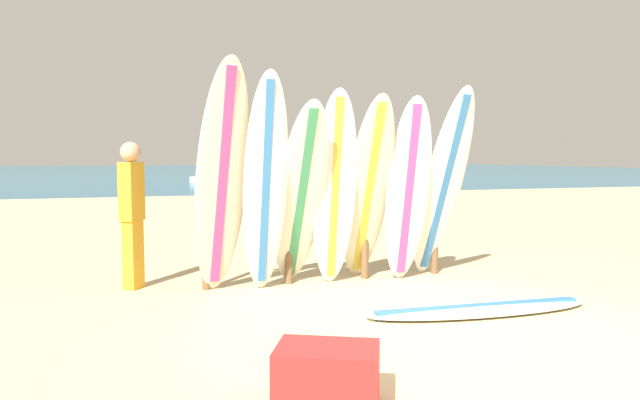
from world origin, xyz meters
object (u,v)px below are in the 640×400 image
surfboard_rack (328,219)px  beachgoer_standing (132,208)px  surfboard_leaning_left (266,185)px  cooler_box (327,377)px  surfboard_leaning_far_left (222,179)px  surfboard_leaning_center_right (368,191)px  small_boat_offshore (204,179)px  surfboard_leaning_right (408,191)px  surfboard_leaning_center (335,190)px  surfboard_leaning_far_right (443,185)px  surfboard_leaning_center_left (301,197)px  surfboard_lying_on_sand (479,309)px

surfboard_rack → beachgoer_standing: 2.21m
surfboard_leaning_left → cooler_box: (-0.22, -2.75, -0.99)m
surfboard_leaning_far_left → beachgoer_standing: 1.16m
surfboard_leaning_center_right → small_boat_offshore: (0.78, 25.49, -0.82)m
surfboard_leaning_center_right → beachgoer_standing: bearing=167.4°
surfboard_leaning_center_right → surfboard_leaning_right: bearing=-13.9°
surfboard_leaning_center → surfboard_leaning_right: surfboard_leaning_center is taller
surfboard_leaning_far_left → small_boat_offshore: 25.71m
surfboard_leaning_right → beachgoer_standing: bearing=167.2°
surfboard_leaning_left → beachgoer_standing: surfboard_leaning_left is taller
surfboard_leaning_far_right → surfboard_leaning_center_left: bearing=179.2°
surfboard_leaning_center_right → beachgoer_standing: surfboard_leaning_center_right is taller
surfboard_leaning_center_right → surfboard_leaning_right: surfboard_leaning_center_right is taller
surfboard_rack → surfboard_leaning_left: (-0.84, -0.45, 0.43)m
surfboard_leaning_right → surfboard_leaning_center: bearing=174.5°
surfboard_leaning_center → surfboard_leaning_center_right: size_ratio=1.03×
surfboard_rack → surfboard_leaning_far_left: 1.42m
surfboard_leaning_left → surfboard_leaning_far_right: (2.16, 0.10, -0.04)m
surfboard_lying_on_sand → cooler_box: size_ratio=3.81×
surfboard_leaning_far_left → surfboard_leaning_center_right: bearing=2.8°
surfboard_leaning_left → surfboard_lying_on_sand: surfboard_leaning_left is taller
surfboard_leaning_center → small_boat_offshore: bearing=87.3°
surfboard_rack → surfboard_leaning_right: surfboard_leaning_right is taller
beachgoer_standing → cooler_box: size_ratio=2.72×
surfboard_leaning_center_right → surfboard_leaning_far_right: surfboard_leaning_far_right is taller
surfboard_leaning_center_left → surfboard_leaning_center: size_ratio=0.94×
surfboard_leaning_left → cooler_box: surfboard_leaning_left is taller
surfboard_leaning_center_left → surfboard_leaning_right: size_ratio=0.96×
beachgoer_standing → surfboard_leaning_right: bearing=-12.8°
surfboard_leaning_far_right → surfboard_leaning_far_left: bearing=-179.5°
surfboard_leaning_center_left → surfboard_leaning_far_right: bearing=-0.8°
surfboard_lying_on_sand → surfboard_leaning_center: bearing=124.6°
surfboard_leaning_far_left → surfboard_leaning_center: size_ratio=1.12×
cooler_box → surfboard_leaning_far_left: bearing=119.7°
beachgoer_standing → small_boat_offshore: size_ratio=0.70×
surfboard_leaning_center_left → surfboard_leaning_far_right: surfboard_leaning_far_right is taller
surfboard_rack → surfboard_leaning_left: surfboard_leaning_left is taller
cooler_box → surfboard_leaning_right: bearing=81.1°
surfboard_leaning_far_right → surfboard_leaning_center: bearing=178.8°
surfboard_leaning_center → cooler_box: (-1.04, -2.88, -0.92)m
surfboard_leaning_center_right → surfboard_leaning_right: size_ratio=1.00×
surfboard_leaning_left → surfboard_leaning_right: (1.67, 0.05, -0.10)m
surfboard_rack → surfboard_leaning_left: 1.04m
surfboard_leaning_center → surfboard_leaning_center_right: (0.41, 0.03, -0.03)m
surfboard_leaning_right → small_boat_offshore: bearing=89.2°
surfboard_leaning_center → surfboard_leaning_center_left: bearing=-179.4°
surfboard_leaning_left → surfboard_leaning_far_right: surfboard_leaning_left is taller
surfboard_leaning_center → surfboard_lying_on_sand: 2.01m
surfboard_leaning_far_right → surfboard_lying_on_sand: 1.80m
surfboard_rack → beachgoer_standing: beachgoer_standing is taller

